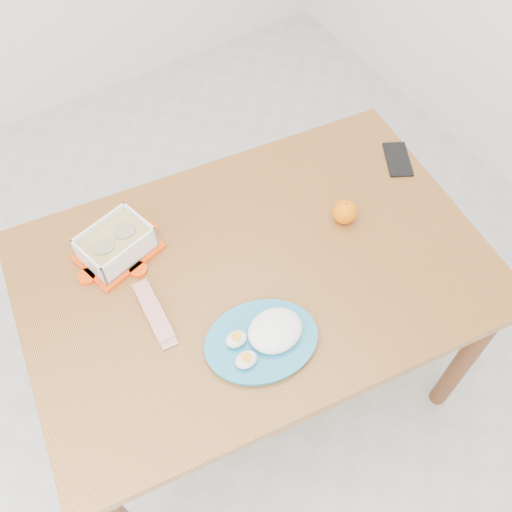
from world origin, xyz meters
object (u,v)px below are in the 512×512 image
dining_table (256,285)px  rice_plate (266,337)px  food_container (116,244)px  orange_fruit (345,212)px  smartphone (398,159)px

dining_table → rice_plate: (-0.10, -0.20, 0.12)m
food_container → orange_fruit: bearing=-35.9°
food_container → smartphone: 0.92m
orange_fruit → smartphone: size_ratio=0.50×
dining_table → orange_fruit: 0.34m
smartphone → food_container: bearing=-159.6°
orange_fruit → smartphone: 0.31m
rice_plate → dining_table: bearing=76.9°
food_container → rice_plate: 0.50m
food_container → rice_plate: size_ratio=0.71×
orange_fruit → rice_plate: size_ratio=0.21×
dining_table → rice_plate: size_ratio=4.01×
food_container → dining_table: bearing=-53.9°
dining_table → food_container: size_ratio=5.66×
dining_table → rice_plate: rice_plate is taller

